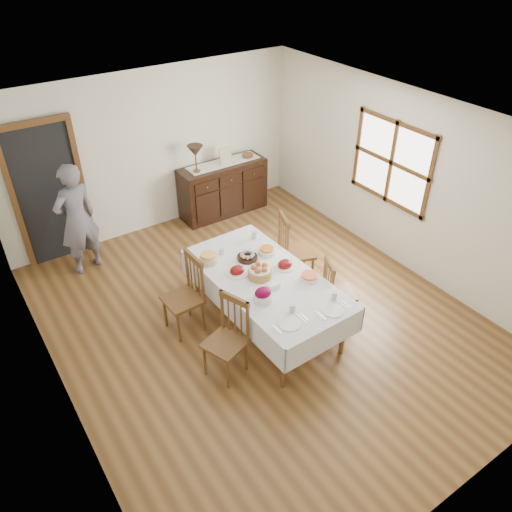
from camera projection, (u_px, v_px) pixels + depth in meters
ground at (260, 318)px, 6.62m from camera, size 6.00×6.00×0.00m
room_shell at (231, 199)px, 5.91m from camera, size 5.02×6.02×2.65m
dining_table at (265, 283)px, 6.14m from camera, size 1.20×2.28×0.77m
chair_left_near at (228, 337)px, 5.60m from camera, size 0.54×0.54×1.01m
chair_left_far at (186, 294)px, 6.20m from camera, size 0.45×0.45×1.06m
chair_right_near at (336, 290)px, 6.38m from camera, size 0.49×0.49×0.90m
chair_right_far at (293, 248)px, 7.00m from camera, size 0.58×0.58×1.09m
sideboard at (223, 189)px, 8.71m from camera, size 1.54×0.56×0.92m
person at (76, 216)px, 7.05m from camera, size 0.64×0.49×1.81m
bread_basket at (260, 272)px, 6.06m from camera, size 0.30×0.30×0.18m
egg_basket at (247, 257)px, 6.39m from camera, size 0.26×0.26×0.10m
ham_platter_a at (237, 271)px, 6.15m from camera, size 0.30×0.30×0.11m
ham_platter_b at (285, 265)px, 6.25m from camera, size 0.27×0.27×0.11m
beet_bowl at (263, 295)px, 5.69m from camera, size 0.23×0.23×0.16m
carrot_bowl at (267, 251)px, 6.49m from camera, size 0.23×0.23×0.09m
pineapple_bowl at (208, 258)px, 6.31m from camera, size 0.23×0.23×0.13m
casserole_dish at (309, 277)px, 6.04m from camera, size 0.22×0.22×0.07m
butter_dish at (274, 286)px, 5.89m from camera, size 0.14×0.09×0.07m
setting_left at (290, 318)px, 5.44m from camera, size 0.42×0.31×0.10m
setting_right at (333, 305)px, 5.62m from camera, size 0.42×0.31×0.10m
glass_far_a at (222, 251)px, 6.47m from camera, size 0.07×0.07×0.09m
glass_far_b at (255, 235)px, 6.79m from camera, size 0.07×0.07×0.11m
runner at (223, 163)px, 8.49m from camera, size 1.30×0.35×0.01m
table_lamp at (195, 152)px, 7.99m from camera, size 0.26×0.26×0.46m
picture_frame at (225, 156)px, 8.38m from camera, size 0.22×0.08×0.28m
deco_bowl at (248, 156)px, 8.67m from camera, size 0.20×0.20×0.06m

